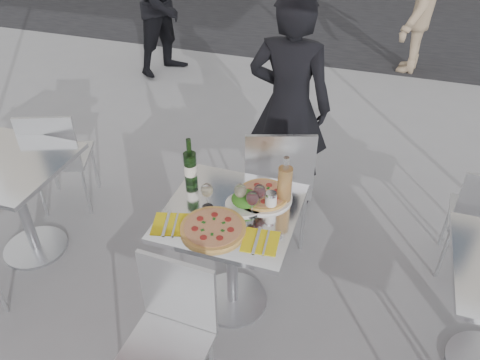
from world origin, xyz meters
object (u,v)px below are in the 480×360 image
(chair_far, at_px, (277,177))
(pedestrian_a, at_px, (166,3))
(main_table, at_px, (232,238))
(wineglass_white_b, at_px, (240,192))
(wineglass_red_b, at_px, (260,192))
(napkin_left, at_px, (170,224))
(chair_near, at_px, (170,329))
(side_chair_lfar, at_px, (57,153))
(salad_plate, at_px, (245,200))
(napkin_right, at_px, (260,241))
(side_table_left, at_px, (16,189))
(woman_diner, at_px, (289,107))
(wine_bottle, at_px, (190,166))
(carafe, at_px, (285,184))
(wineglass_red_a, at_px, (252,199))
(pizza_near, at_px, (213,228))
(wineglass_white_a, at_px, (207,191))
(sugar_shaker, at_px, (271,201))
(pizza_far, at_px, (263,195))
(pedestrian_b, at_px, (418,5))

(chair_far, height_order, pedestrian_a, pedestrian_a)
(main_table, relative_size, wineglass_white_b, 4.76)
(wineglass_red_b, distance_m, napkin_left, 0.50)
(chair_near, height_order, side_chair_lfar, side_chair_lfar)
(salad_plate, xyz_separation_m, wineglass_red_b, (0.08, -0.00, 0.07))
(wineglass_red_b, xyz_separation_m, napkin_right, (0.08, -0.25, -0.11))
(side_table_left, relative_size, side_chair_lfar, 0.86)
(woman_diner, height_order, napkin_right, woman_diner)
(chair_near, bearing_deg, wine_bottle, 107.57)
(main_table, height_order, carafe, carafe)
(wineglass_red_b, bearing_deg, main_table, -155.56)
(chair_far, xyz_separation_m, napkin_left, (-0.38, -0.83, 0.18))
(napkin_left, relative_size, napkin_right, 1.10)
(salad_plate, xyz_separation_m, wineglass_red_a, (0.06, -0.07, 0.07))
(pizza_near, xyz_separation_m, carafe, (0.29, 0.35, 0.11))
(woman_diner, xyz_separation_m, wineglass_red_a, (0.07, -1.15, 0.03))
(side_table_left, height_order, salad_plate, salad_plate)
(main_table, height_order, salad_plate, salad_plate)
(side_table_left, bearing_deg, chair_far, 21.17)
(chair_near, height_order, salad_plate, chair_near)
(napkin_right, bearing_deg, side_chair_lfar, 153.55)
(wineglass_white_a, bearing_deg, carafe, 25.55)
(carafe, xyz_separation_m, wineglass_red_b, (-0.11, -0.11, -0.01))
(side_table_left, bearing_deg, chair_near, -24.75)
(chair_far, height_order, napkin_left, chair_far)
(side_table_left, height_order, sugar_shaker, sugar_shaker)
(pizza_far, distance_m, napkin_left, 0.55)
(pedestrian_b, bearing_deg, carafe, 0.16)
(napkin_left, bearing_deg, wineglass_red_b, 18.99)
(napkin_right, bearing_deg, carafe, 79.43)
(carafe, bearing_deg, pizza_far, -176.81)
(side_chair_lfar, height_order, wineglass_red_b, wineglass_red_b)
(side_chair_lfar, bearing_deg, pizza_far, 147.88)
(salad_plate, relative_size, napkin_left, 1.00)
(wineglass_red_a, height_order, wineglass_red_b, same)
(wineglass_white_b, bearing_deg, pizza_near, -109.58)
(side_table_left, xyz_separation_m, pizza_far, (1.63, 0.16, 0.23))
(salad_plate, bearing_deg, side_chair_lfar, 165.40)
(chair_near, bearing_deg, pedestrian_a, 117.67)
(chair_near, relative_size, woman_diner, 0.52)
(pedestrian_b, xyz_separation_m, wineglass_red_b, (-0.75, -4.18, 0.05))
(napkin_right, bearing_deg, wineglass_white_a, 148.12)
(pedestrian_b, distance_m, napkin_right, 4.48)
(side_chair_lfar, relative_size, pedestrian_b, 0.54)
(salad_plate, bearing_deg, napkin_left, -139.89)
(chair_far, distance_m, pedestrian_a, 3.36)
(wineglass_white_b, xyz_separation_m, wineglass_red_b, (0.10, 0.03, 0.00))
(carafe, distance_m, wineglass_red_a, 0.22)
(main_table, relative_size, salad_plate, 3.41)
(wineglass_red_a, bearing_deg, woman_diner, 93.57)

